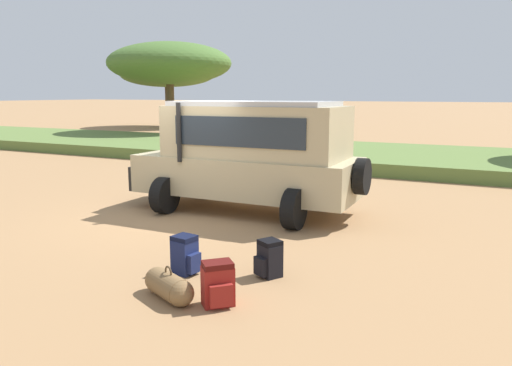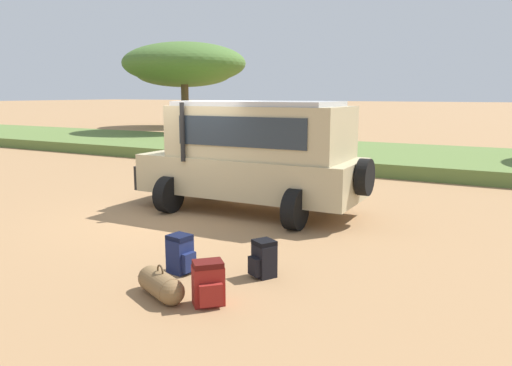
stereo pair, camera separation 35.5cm
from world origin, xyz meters
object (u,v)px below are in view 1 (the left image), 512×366
backpack_cluster_center (269,259)px  acacia_tree_far_left (167,75)px  acacia_tree_left_mid (169,64)px  backpack_beside_front_wheel (218,284)px  backpack_near_rear_wheel (185,255)px  duffel_bag_low_black_case (169,286)px  safari_vehicle (251,154)px

backpack_cluster_center → acacia_tree_far_left: (-20.89, 25.91, 3.78)m
backpack_cluster_center → acacia_tree_left_mid: size_ratio=0.07×
backpack_beside_front_wheel → backpack_near_rear_wheel: size_ratio=0.99×
backpack_cluster_center → backpack_near_rear_wheel: bearing=-159.1°
backpack_cluster_center → duffel_bag_low_black_case: backpack_cluster_center is taller
safari_vehicle → backpack_beside_front_wheel: (1.94, -4.66, -1.02)m
backpack_beside_front_wheel → acacia_tree_left_mid: size_ratio=0.08×
backpack_cluster_center → acacia_tree_left_mid: 23.25m
safari_vehicle → backpack_cluster_center: safari_vehicle is taller
backpack_cluster_center → backpack_near_rear_wheel: backpack_near_rear_wheel is taller
acacia_tree_far_left → acacia_tree_left_mid: 10.39m
acacia_tree_left_mid → acacia_tree_far_left: bearing=127.3°
duffel_bag_low_black_case → acacia_tree_far_left: size_ratio=0.12×
backpack_beside_front_wheel → acacia_tree_left_mid: bearing=127.5°
backpack_beside_front_wheel → backpack_near_rear_wheel: backpack_near_rear_wheel is taller
backpack_cluster_center → backpack_near_rear_wheel: 1.23m
safari_vehicle → backpack_near_rear_wheel: (0.93, -3.91, -1.02)m
safari_vehicle → backpack_beside_front_wheel: 5.15m
backpack_cluster_center → duffel_bag_low_black_case: size_ratio=0.61×
backpack_cluster_center → acacia_tree_far_left: 33.49m
backpack_beside_front_wheel → duffel_bag_low_black_case: size_ratio=0.63×
backpack_cluster_center → duffel_bag_low_black_case: bearing=-122.0°
safari_vehicle → backpack_cluster_center: (2.08, -3.47, -1.03)m
safari_vehicle → acacia_tree_far_left: acacia_tree_far_left is taller
acacia_tree_far_left → acacia_tree_left_mid: acacia_tree_left_mid is taller
safari_vehicle → backpack_near_rear_wheel: size_ratio=9.44×
backpack_near_rear_wheel → duffel_bag_low_black_case: (0.34, -0.86, -0.11)m
duffel_bag_low_black_case → acacia_tree_left_mid: size_ratio=0.12×
backpack_beside_front_wheel → backpack_cluster_center: bearing=83.3°
backpack_cluster_center → duffel_bag_low_black_case: 1.54m
acacia_tree_far_left → acacia_tree_left_mid: (6.30, -8.27, 0.24)m
backpack_near_rear_wheel → safari_vehicle: bearing=103.4°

